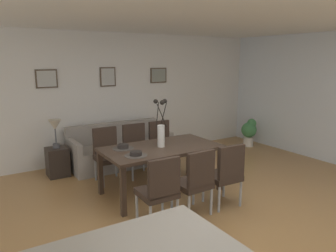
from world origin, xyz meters
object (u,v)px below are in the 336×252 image
object	(u,v)px
dining_chair_far_right	(136,147)
table_lamp	(55,127)
dining_table	(161,151)
dining_chair_mid_left	(226,172)
sofa	(120,151)
side_table	(58,162)
dining_chair_near_right	(108,152)
dining_chair_mid_right	(162,143)
bowl_near_right	(123,146)
framed_picture_right	(159,75)
framed_picture_center	(108,77)
framed_picture_left	(47,79)
dining_chair_near_left	(160,188)
dining_chair_far_left	(195,179)
potted_plant	(249,131)
centerpiece_vase	(161,129)
bowl_near_left	(136,153)

from	to	relation	value
dining_chair_far_right	table_lamp	size ratio (longest dim) A/B	1.80
dining_table	dining_chair_mid_left	distance (m)	1.06
dining_chair_far_right	dining_chair_mid_left	xyz separation A→B (m)	(0.49, -1.83, 0.00)
sofa	side_table	bearing A→B (deg)	-178.97
dining_chair_near_right	dining_chair_mid_right	xyz separation A→B (m)	(1.09, 0.01, 0.00)
bowl_near_right	framed_picture_right	bearing A→B (deg)	47.45
dining_chair_far_right	framed_picture_center	distance (m)	1.69
framed_picture_left	framed_picture_center	size ratio (longest dim) A/B	1.00
dining_chair_mid_left	framed_picture_center	bearing A→B (deg)	99.61
side_table	framed_picture_left	world-z (taller)	framed_picture_left
dining_chair_mid_right	side_table	distance (m)	1.92
dining_chair_near_left	dining_chair_mid_left	world-z (taller)	same
dining_chair_mid_left	framed_picture_right	distance (m)	3.32
dining_chair_far_right	framed_picture_left	xyz separation A→B (m)	(-1.22, 1.19, 1.20)
dining_table	dining_chair_far_right	xyz separation A→B (m)	(0.03, 0.92, -0.15)
dining_chair_mid_right	side_table	xyz separation A→B (m)	(-1.78, 0.68, -0.25)
dining_chair_far_left	sofa	distance (m)	2.55
framed_picture_left	potted_plant	xyz separation A→B (m)	(4.40, -0.86, -1.34)
dining_chair_near_left	table_lamp	bearing A→B (deg)	104.36
dining_chair_far_left	centerpiece_vase	world-z (taller)	centerpiece_vase
dining_table	framed_picture_left	distance (m)	2.64
dining_table	potted_plant	distance (m)	3.45
dining_chair_far_right	dining_table	bearing A→B (deg)	-91.65
dining_chair_near_left	sofa	distance (m)	2.62
side_table	dining_chair_mid_left	bearing A→B (deg)	-55.59
framed_picture_center	dining_chair_far_left	bearing A→B (deg)	-90.36
dining_chair_far_right	framed_picture_right	world-z (taller)	framed_picture_right
centerpiece_vase	framed_picture_right	world-z (taller)	framed_picture_right
dining_chair_mid_right	potted_plant	size ratio (longest dim) A/B	1.37
sofa	table_lamp	bearing A→B (deg)	-178.97
dining_chair_far_left	dining_chair_far_right	distance (m)	1.83
dining_chair_far_left	centerpiece_vase	size ratio (longest dim) A/B	1.25
dining_chair_mid_left	framed_picture_left	bearing A→B (deg)	119.39
dining_table	sofa	world-z (taller)	sofa
dining_chair_near_right	dining_chair_far_left	world-z (taller)	same
dining_chair_mid_right	framed_picture_right	size ratio (longest dim) A/B	2.30
bowl_near_left	framed_picture_left	world-z (taller)	framed_picture_left
framed_picture_left	framed_picture_center	world-z (taller)	framed_picture_center
dining_chair_near_left	dining_chair_far_left	bearing A→B (deg)	0.41
bowl_near_left	side_table	world-z (taller)	bowl_near_left
framed_picture_right	bowl_near_left	bearing A→B (deg)	-126.68
table_lamp	potted_plant	xyz separation A→B (m)	(4.42, -0.36, -0.52)
bowl_near_left	framed_picture_right	size ratio (longest dim) A/B	0.43
dining_chair_far_left	dining_chair_mid_right	world-z (taller)	same
framed_picture_right	table_lamp	bearing A→B (deg)	-168.16
framed_picture_right	dining_table	bearing A→B (deg)	-119.50
centerpiece_vase	framed_picture_right	size ratio (longest dim) A/B	1.84
dining_chair_mid_right	framed_picture_center	size ratio (longest dim) A/B	2.37
dining_chair_far_right	bowl_near_right	size ratio (longest dim) A/B	5.41
sofa	side_table	size ratio (longest dim) A/B	3.76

